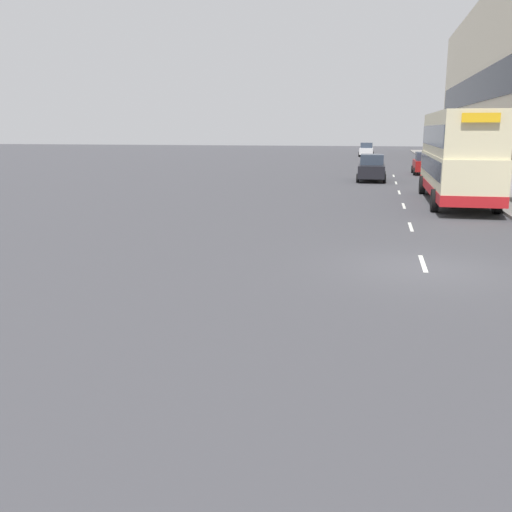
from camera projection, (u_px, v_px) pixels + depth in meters
ground_plane at (425, 269)px, 14.70m from camera, size 220.00×220.00×0.00m
pavement at (467, 169)px, 50.16m from camera, size 5.00×93.00×0.14m
lane_mark_0 at (423, 263)px, 15.26m from camera, size 0.12×2.00×0.01m
lane_mark_1 at (411, 227)px, 20.98m from camera, size 0.12×2.00×0.01m
lane_mark_2 at (404, 206)px, 26.70m from camera, size 0.12×2.00×0.01m
lane_mark_3 at (399, 192)px, 32.42m from camera, size 0.12×2.00×0.01m
lane_mark_4 at (396, 183)px, 38.15m from camera, size 0.12×2.00×0.01m
lane_mark_5 at (394, 176)px, 43.87m from camera, size 0.12×2.00×0.01m
double_decker_bus_near at (458, 155)px, 27.32m from camera, size 2.85×11.19×4.30m
car_0 at (426, 163)px, 45.22m from camera, size 2.03×4.10×1.75m
car_1 at (372, 168)px, 39.41m from camera, size 1.95×4.54×1.82m
car_2 at (366, 150)px, 74.99m from camera, size 1.93×4.04×1.78m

